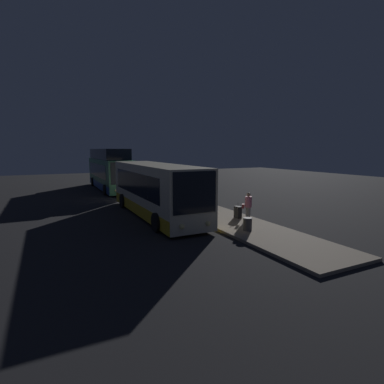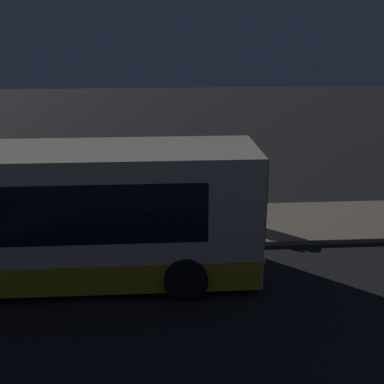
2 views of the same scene
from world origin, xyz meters
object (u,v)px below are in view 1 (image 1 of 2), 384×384
bus_second (110,171)px  passenger_waiting (207,202)px  passenger_boarding (248,205)px  bus_lead (155,190)px  sign_post (208,184)px  suitcase (238,212)px  trash_bin (247,224)px

bus_second → passenger_waiting: bearing=8.8°
bus_second → passenger_boarding: bus_second is taller
bus_lead → bus_second: bus_second is taller
passenger_waiting → sign_post: size_ratio=0.65×
bus_second → suitcase: size_ratio=12.95×
suitcase → trash_bin: 2.79m
bus_lead → bus_second: size_ratio=0.93×
passenger_boarding → trash_bin: 2.56m
bus_second → sign_post: bus_second is taller
bus_lead → passenger_boarding: 5.90m
bus_lead → trash_bin: size_ratio=17.29×
trash_bin → bus_second: bearing=-172.4°
bus_second → passenger_waiting: bus_second is taller
passenger_waiting → passenger_boarding: bearing=42.2°
passenger_boarding → sign_post: bearing=44.5°
sign_post → bus_lead: bearing=-87.5°
bus_second → suitcase: 18.35m
bus_lead → passenger_boarding: bearing=46.3°
sign_post → trash_bin: sign_post is taller
bus_lead → bus_second: (-14.35, 0.00, 0.27)m
suitcase → sign_post: bearing=179.7°
suitcase → bus_lead: bearing=-132.1°
sign_post → trash_bin: size_ratio=3.79×
bus_lead → sign_post: size_ratio=4.56×
passenger_boarding → trash_bin: bearing=-177.0°
bus_second → passenger_boarding: 18.90m
passenger_waiting → trash_bin: bearing=2.8°
passenger_boarding → trash_bin: size_ratio=2.41×
passenger_waiting → sign_post: bearing=150.4°
bus_lead → bus_second: bearing=180.0°
passenger_boarding → passenger_waiting: 2.52m
bus_second → passenger_waiting: 16.74m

